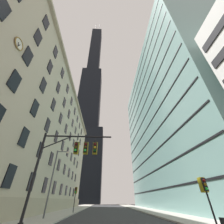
{
  "coord_description": "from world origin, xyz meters",
  "views": [
    {
      "loc": [
        -1.29,
        -7.79,
        1.93
      ],
      "look_at": [
        -0.16,
        14.46,
        16.29
      ],
      "focal_mm": 21.99,
      "sensor_mm": 36.0,
      "label": 1
    }
  ],
  "objects_px": {
    "traffic_light_near_right": "(204,187)",
    "traffic_light_far_left": "(76,192)",
    "street_lamppost": "(54,175)",
    "traffic_signal_mast": "(72,155)"
  },
  "relations": [
    {
      "from": "traffic_signal_mast",
      "to": "traffic_light_far_left",
      "type": "bearing_deg",
      "value": 97.57
    },
    {
      "from": "traffic_light_near_right",
      "to": "traffic_light_far_left",
      "type": "distance_m",
      "value": 21.42
    },
    {
      "from": "traffic_light_far_left",
      "to": "street_lamppost",
      "type": "distance_m",
      "value": 8.71
    },
    {
      "from": "traffic_signal_mast",
      "to": "traffic_light_near_right",
      "type": "bearing_deg",
      "value": -3.38
    },
    {
      "from": "traffic_signal_mast",
      "to": "street_lamppost",
      "type": "relative_size",
      "value": 0.89
    },
    {
      "from": "traffic_signal_mast",
      "to": "traffic_light_far_left",
      "type": "distance_m",
      "value": 16.84
    },
    {
      "from": "traffic_light_near_right",
      "to": "traffic_light_far_left",
      "type": "height_order",
      "value": "traffic_light_far_left"
    },
    {
      "from": "traffic_signal_mast",
      "to": "street_lamppost",
      "type": "bearing_deg",
      "value": 115.03
    },
    {
      "from": "street_lamppost",
      "to": "traffic_signal_mast",
      "type": "bearing_deg",
      "value": -64.97
    },
    {
      "from": "traffic_light_far_left",
      "to": "street_lamppost",
      "type": "height_order",
      "value": "street_lamppost"
    }
  ]
}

